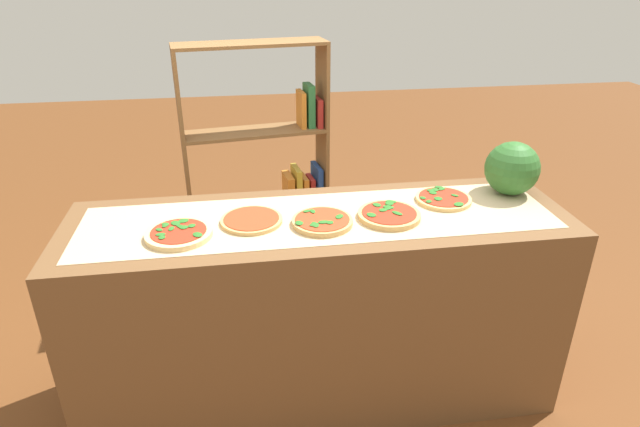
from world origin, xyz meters
TOP-DOWN VIEW (x-y plane):
  - ground_plane at (0.00, 0.00)m, footprint 12.00×12.00m
  - counter at (0.00, 0.00)m, footprint 2.07×0.62m
  - parchment_paper at (0.00, 0.00)m, footprint 1.91×0.47m
  - pizza_spinach_0 at (-0.55, -0.08)m, footprint 0.25×0.25m
  - pizza_plain_1 at (-0.28, -0.00)m, footprint 0.25×0.25m
  - pizza_spinach_2 at (-0.00, -0.06)m, footprint 0.24×0.24m
  - pizza_spinach_3 at (0.28, -0.04)m, footprint 0.25×0.25m
  - pizza_spinach_4 at (0.55, 0.08)m, footprint 0.24×0.24m
  - watermelon at (0.87, 0.12)m, footprint 0.24×0.24m
  - bookshelf at (-0.12, 1.04)m, footprint 0.84×0.34m

SIDE VIEW (x-z plane):
  - ground_plane at x=0.00m, z-range 0.00..0.00m
  - counter at x=0.00m, z-range 0.00..0.92m
  - bookshelf at x=-0.12m, z-range -0.08..1.38m
  - parchment_paper at x=0.00m, z-range 0.92..0.92m
  - pizza_plain_1 at x=-0.28m, z-range 0.92..0.94m
  - pizza_spinach_4 at x=0.55m, z-range 0.92..0.94m
  - pizza_spinach_0 at x=-0.55m, z-range 0.92..0.94m
  - pizza_spinach_2 at x=0.00m, z-range 0.92..0.94m
  - pizza_spinach_3 at x=0.28m, z-range 0.92..0.95m
  - watermelon at x=0.87m, z-range 0.92..1.15m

